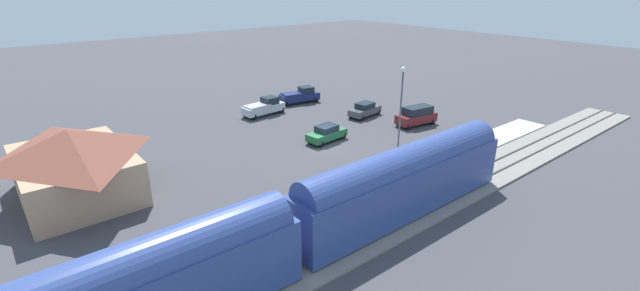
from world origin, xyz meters
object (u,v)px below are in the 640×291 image
(suv_maroon, at_px, (417,116))
(light_pole_near_platform, at_px, (401,105))
(station_building, at_px, (73,162))
(pedestrian_on_platform, at_px, (346,181))
(sedan_green, at_px, (327,133))
(pickup_silver, at_px, (264,107))
(sedan_charcoal, at_px, (365,110))
(pickup_navy, at_px, (300,95))
(pedestrian_waiting_far, at_px, (391,164))

(suv_maroon, xyz_separation_m, light_pole_near_platform, (-5.66, 9.72, 4.31))
(station_building, xyz_separation_m, pedestrian_on_platform, (-13.28, -16.18, -1.57))
(sedan_green, relative_size, light_pole_near_platform, 0.53)
(station_building, relative_size, suv_maroon, 2.25)
(suv_maroon, distance_m, pickup_silver, 18.56)
(pedestrian_on_platform, distance_m, pickup_silver, 23.27)
(station_building, distance_m, pickup_silver, 24.59)
(pedestrian_on_platform, xyz_separation_m, sedan_charcoal, (13.91, -15.88, -0.40))
(sedan_green, xyz_separation_m, suv_maroon, (-2.51, -11.50, 0.27))
(sedan_green, bearing_deg, pickup_silver, 0.10)
(pedestrian_on_platform, height_order, sedan_charcoal, pedestrian_on_platform)
(sedan_charcoal, xyz_separation_m, pickup_silver, (8.39, 9.25, 0.15))
(pickup_navy, xyz_separation_m, light_pole_near_platform, (-21.87, 5.03, 4.43))
(pedestrian_on_platform, relative_size, sedan_green, 0.37)
(pickup_silver, xyz_separation_m, light_pole_near_platform, (-20.22, -1.80, 4.43))
(pedestrian_waiting_far, distance_m, light_pole_near_platform, 5.65)
(station_building, bearing_deg, suv_maroon, -99.18)
(pickup_silver, height_order, light_pole_near_platform, light_pole_near_platform)
(pickup_navy, bearing_deg, pedestrian_waiting_far, 160.95)
(pedestrian_on_platform, relative_size, sedan_charcoal, 0.36)
(sedan_charcoal, bearing_deg, pedestrian_waiting_far, 142.40)
(sedan_green, height_order, light_pole_near_platform, light_pole_near_platform)
(sedan_charcoal, xyz_separation_m, suv_maroon, (-6.17, -2.27, 0.27))
(station_building, distance_m, suv_maroon, 34.81)
(pickup_navy, relative_size, suv_maroon, 1.11)
(pedestrian_on_platform, bearing_deg, station_building, 50.61)
(station_building, relative_size, pickup_navy, 2.04)
(pickup_silver, bearing_deg, sedan_charcoal, -132.21)
(suv_maroon, bearing_deg, sedan_green, 77.70)
(station_building, xyz_separation_m, pickup_silver, (9.02, -22.80, -1.82))
(sedan_charcoal, bearing_deg, sedan_green, 111.65)
(pedestrian_on_platform, height_order, pickup_silver, pickup_silver)
(pickup_silver, bearing_deg, station_building, 111.57)
(pedestrian_on_platform, relative_size, pedestrian_waiting_far, 1.00)
(station_building, relative_size, sedan_charcoal, 2.44)
(pedestrian_waiting_far, distance_m, pickup_silver, 22.30)
(sedan_green, height_order, sedan_charcoal, same)
(sedan_charcoal, distance_m, pickup_navy, 10.33)
(pedestrian_waiting_far, distance_m, suv_maroon, 15.06)
(station_building, relative_size, pedestrian_on_platform, 6.74)
(station_building, distance_m, pedestrian_on_platform, 20.99)
(light_pole_near_platform, bearing_deg, pickup_silver, 5.08)
(suv_maroon, distance_m, light_pole_near_platform, 12.05)
(sedan_green, relative_size, sedan_charcoal, 0.99)
(sedan_green, xyz_separation_m, sedan_charcoal, (3.66, -9.23, 0.00))
(station_building, distance_m, pickup_navy, 31.55)
(station_building, height_order, sedan_charcoal, station_building)
(pickup_navy, bearing_deg, pedestrian_on_platform, 150.67)
(suv_maroon, relative_size, pickup_silver, 0.92)
(pedestrian_on_platform, bearing_deg, pickup_silver, -16.55)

